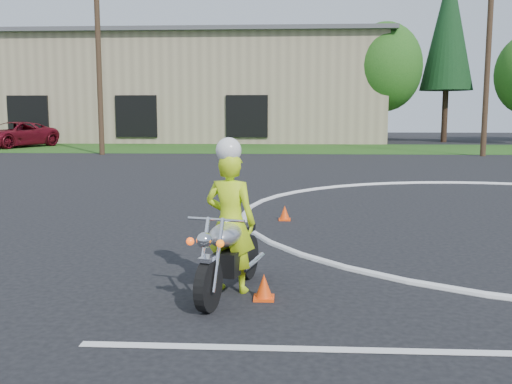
{
  "coord_description": "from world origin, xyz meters",
  "views": [
    {
      "loc": [
        -5.08,
        -9.0,
        2.14
      ],
      "look_at": [
        -5.5,
        -1.37,
        1.1
      ],
      "focal_mm": 40.0,
      "sensor_mm": 36.0,
      "label": 1
    }
  ],
  "objects": [
    {
      "name": "grass_strip",
      "position": [
        0.0,
        27.0,
        0.01
      ],
      "size": [
        120.0,
        10.0,
        0.02
      ],
      "primitive_type": "cube",
      "color": "#1E4714",
      "rests_on": "ground"
    },
    {
      "name": "primary_motorcycle",
      "position": [
        -5.77,
        -2.41,
        0.49
      ],
      "size": [
        0.83,
        1.89,
        1.01
      ],
      "rotation": [
        0.0,
        0.0,
        -0.25
      ],
      "color": "black",
      "rests_on": "ground"
    },
    {
      "name": "rider_primary_grp",
      "position": [
        -5.76,
        -2.27,
        0.91
      ],
      "size": [
        0.7,
        0.55,
        1.88
      ],
      "rotation": [
        0.0,
        0.0,
        -0.25
      ],
      "color": "#C0E718",
      "rests_on": "ground"
    },
    {
      "name": "pickup_grp",
      "position": [
        -22.87,
        27.21,
        0.83
      ],
      "size": [
        4.62,
        6.55,
        1.66
      ],
      "rotation": [
        0.0,
        0.0,
        -0.35
      ],
      "color": "maroon",
      "rests_on": "ground"
    },
    {
      "name": "warehouse",
      "position": [
        -18.0,
        39.99,
        4.16
      ],
      "size": [
        41.0,
        17.0,
        8.3
      ],
      "color": "tan",
      "rests_on": "ground"
    },
    {
      "name": "utility_poles",
      "position": [
        5.0,
        21.0,
        5.2
      ],
      "size": [
        41.6,
        1.12,
        10.0
      ],
      "color": "#473321",
      "rests_on": "ground"
    }
  ]
}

